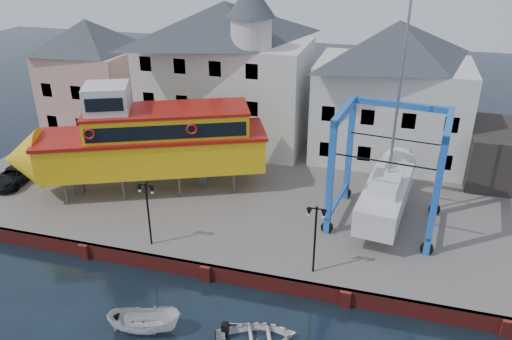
# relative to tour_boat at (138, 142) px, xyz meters

# --- Properties ---
(ground) EXTENTS (140.00, 140.00, 0.00)m
(ground) POSITION_rel_tour_boat_xyz_m (7.97, -7.66, -4.76)
(ground) COLOR black
(ground) RESTS_ON ground
(hardstanding) EXTENTS (44.00, 22.00, 1.00)m
(hardstanding) POSITION_rel_tour_boat_xyz_m (7.97, 3.34, -4.26)
(hardstanding) COLOR #5F5955
(hardstanding) RESTS_ON ground
(quay_wall) EXTENTS (44.00, 0.47, 1.00)m
(quay_wall) POSITION_rel_tour_boat_xyz_m (7.97, -7.55, -4.26)
(quay_wall) COLOR maroon
(quay_wall) RESTS_ON ground
(building_pink) EXTENTS (8.00, 7.00, 10.30)m
(building_pink) POSITION_rel_tour_boat_xyz_m (-10.03, 10.34, 1.39)
(building_pink) COLOR tan
(building_pink) RESTS_ON hardstanding
(building_white_main) EXTENTS (14.00, 8.30, 14.00)m
(building_white_main) POSITION_rel_tour_boat_xyz_m (3.10, 10.74, 2.58)
(building_white_main) COLOR silver
(building_white_main) RESTS_ON hardstanding
(building_white_right) EXTENTS (12.00, 8.00, 11.20)m
(building_white_right) POSITION_rel_tour_boat_xyz_m (16.97, 11.34, 1.84)
(building_white_right) COLOR silver
(building_white_right) RESTS_ON hardstanding
(lamp_post_left) EXTENTS (1.12, 0.32, 4.20)m
(lamp_post_left) POSITION_rel_tour_boat_xyz_m (3.97, -6.46, -0.59)
(lamp_post_left) COLOR black
(lamp_post_left) RESTS_ON hardstanding
(lamp_post_right) EXTENTS (1.12, 0.32, 4.20)m
(lamp_post_right) POSITION_rel_tour_boat_xyz_m (13.97, -6.46, -0.59)
(lamp_post_right) COLOR black
(lamp_post_right) RESTS_ON hardstanding
(tour_boat) EXTENTS (18.51, 11.34, 7.97)m
(tour_boat) POSITION_rel_tour_boat_xyz_m (0.00, 0.00, 0.00)
(tour_boat) COLOR #59595E
(tour_boat) RESTS_ON hardstanding
(travel_lift) EXTENTS (7.41, 9.90, 14.62)m
(travel_lift) POSITION_rel_tour_boat_xyz_m (17.50, 0.78, -1.33)
(travel_lift) COLOR blue
(travel_lift) RESTS_ON hardstanding
(van) EXTENTS (2.53, 4.64, 1.24)m
(van) POSITION_rel_tour_boat_xyz_m (-9.77, -1.87, -3.14)
(van) COLOR black
(van) RESTS_ON hardstanding
(motorboat_a) EXTENTS (3.95, 2.26, 1.44)m
(motorboat_a) POSITION_rel_tour_boat_xyz_m (6.50, -12.37, -4.76)
(motorboat_a) COLOR silver
(motorboat_a) RESTS_ON ground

